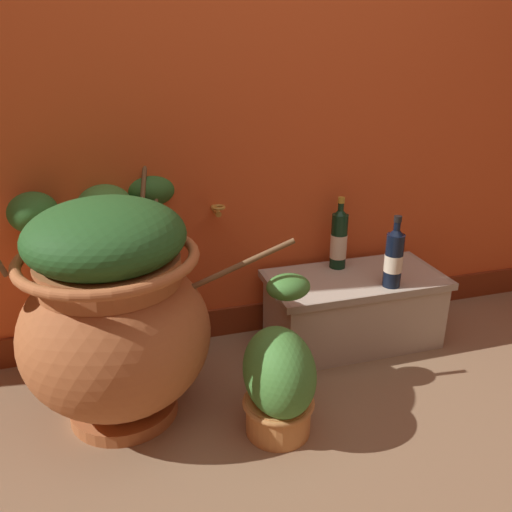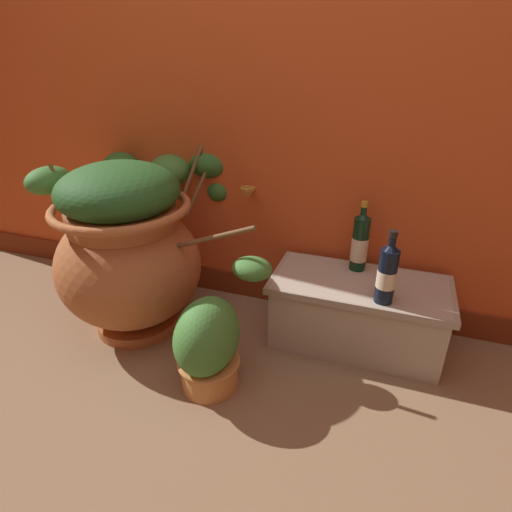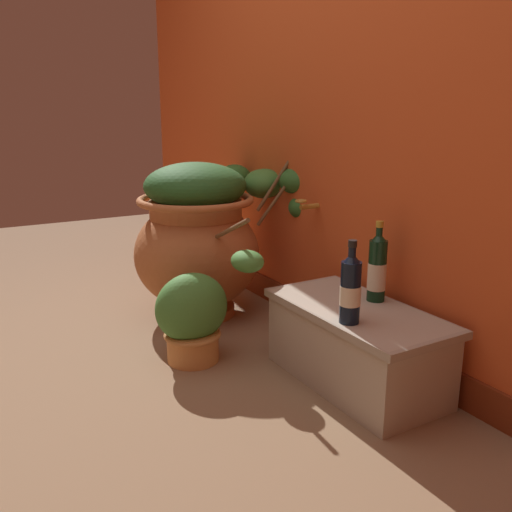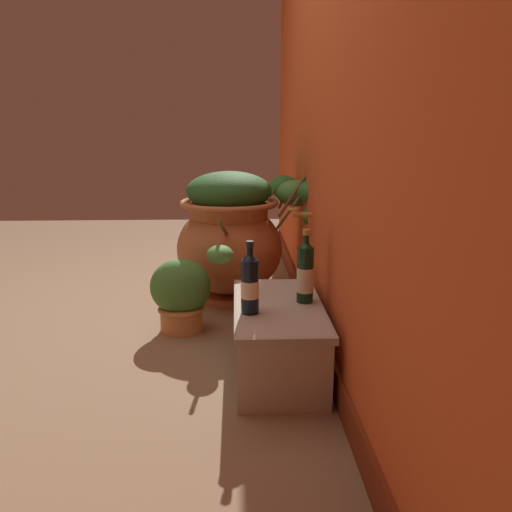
{
  "view_description": "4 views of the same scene",
  "coord_description": "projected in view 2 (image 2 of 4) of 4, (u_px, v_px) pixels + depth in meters",
  "views": [
    {
      "loc": [
        -0.59,
        -0.99,
        1.26
      ],
      "look_at": [
        -0.04,
        0.87,
        0.47
      ],
      "focal_mm": 37.27,
      "sensor_mm": 36.0,
      "label": 1
    },
    {
      "loc": [
        0.5,
        -0.72,
        1.21
      ],
      "look_at": [
        -0.06,
        0.86,
        0.37
      ],
      "focal_mm": 28.96,
      "sensor_mm": 36.0,
      "label": 2
    },
    {
      "loc": [
        1.94,
        -0.46,
        1.05
      ],
      "look_at": [
        -0.17,
        0.77,
        0.4
      ],
      "focal_mm": 38.63,
      "sensor_mm": 36.0,
      "label": 3
    },
    {
      "loc": [
        2.56,
        0.7,
        1.06
      ],
      "look_at": [
        -0.08,
        0.8,
        0.41
      ],
      "focal_mm": 36.95,
      "sensor_mm": 36.0,
      "label": 4
    }
  ],
  "objects": [
    {
      "name": "terracotta_urn",
      "position": [
        130.0,
        243.0,
        1.86
      ],
      "size": [
        1.18,
        0.9,
        0.81
      ],
      "color": "#B26638",
      "rests_on": "ground_plane"
    },
    {
      "name": "potted_shrub",
      "position": [
        208.0,
        345.0,
        1.58
      ],
      "size": [
        0.25,
        0.32,
        0.39
      ],
      "color": "#D68E4C",
      "rests_on": "ground_plane"
    },
    {
      "name": "wine_bottle_middle",
      "position": [
        360.0,
        242.0,
        1.82
      ],
      "size": [
        0.07,
        0.07,
        0.32
      ],
      "color": "black",
      "rests_on": "stone_ledge"
    },
    {
      "name": "back_wall",
      "position": [
        295.0,
        28.0,
        1.73
      ],
      "size": [
        4.4,
        0.33,
        2.6
      ],
      "color": "#D15123",
      "rests_on": "ground_plane"
    },
    {
      "name": "ground_plane",
      "position": [
        183.0,
        480.0,
        1.29
      ],
      "size": [
        7.0,
        7.0,
        0.0
      ],
      "primitive_type": "plane",
      "color": "#896B4C"
    },
    {
      "name": "stone_ledge",
      "position": [
        357.0,
        310.0,
        1.84
      ],
      "size": [
        0.76,
        0.38,
        0.32
      ],
      "color": "#B2A893",
      "rests_on": "ground_plane"
    },
    {
      "name": "wine_bottle_left",
      "position": [
        387.0,
        272.0,
        1.58
      ],
      "size": [
        0.07,
        0.07,
        0.3
      ],
      "color": "black",
      "rests_on": "stone_ledge"
    }
  ]
}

